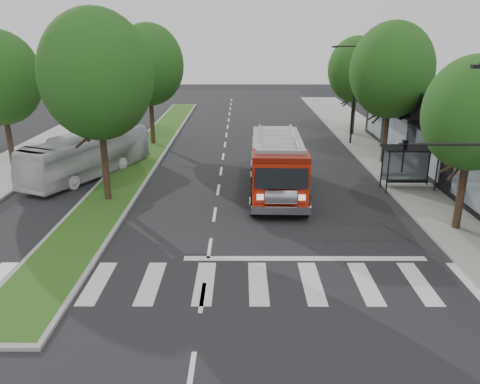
# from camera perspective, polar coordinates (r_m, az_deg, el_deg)

# --- Properties ---
(ground) EXTENTS (140.00, 140.00, 0.00)m
(ground) POSITION_cam_1_polar(r_m,az_deg,el_deg) (20.44, -3.72, -6.84)
(ground) COLOR black
(ground) RESTS_ON ground
(sidewalk_right) EXTENTS (5.00, 80.00, 0.15)m
(sidewalk_right) POSITION_cam_1_polar(r_m,az_deg,el_deg) (31.73, 20.69, 1.50)
(sidewalk_right) COLOR gray
(sidewalk_right) RESTS_ON ground
(median) EXTENTS (3.00, 50.00, 0.15)m
(median) POSITION_cam_1_polar(r_m,az_deg,el_deg) (38.15, -11.03, 5.13)
(median) COLOR gray
(median) RESTS_ON ground
(bus_shelter) EXTENTS (3.20, 1.60, 2.61)m
(bus_shelter) POSITION_cam_1_polar(r_m,az_deg,el_deg) (29.11, 19.94, 4.13)
(bus_shelter) COLOR black
(bus_shelter) RESTS_ON ground
(tree_right_near) EXTENTS (4.40, 4.40, 8.05)m
(tree_right_near) POSITION_cam_1_polar(r_m,az_deg,el_deg) (23.02, 26.59, 8.53)
(tree_right_near) COLOR black
(tree_right_near) RESTS_ON ground
(tree_right_mid) EXTENTS (5.60, 5.60, 9.72)m
(tree_right_mid) POSITION_cam_1_polar(r_m,az_deg,el_deg) (34.03, 18.02, 13.92)
(tree_right_mid) COLOR black
(tree_right_mid) RESTS_ON ground
(tree_right_far) EXTENTS (5.00, 5.00, 8.73)m
(tree_right_far) POSITION_cam_1_polar(r_m,az_deg,el_deg) (43.70, 14.00, 14.27)
(tree_right_far) COLOR black
(tree_right_far) RESTS_ON ground
(tree_median_near) EXTENTS (5.80, 5.80, 10.16)m
(tree_median_near) POSITION_cam_1_polar(r_m,az_deg,el_deg) (25.57, -17.07, 13.45)
(tree_median_near) COLOR black
(tree_median_near) RESTS_ON ground
(tree_median_far) EXTENTS (5.60, 5.60, 9.72)m
(tree_median_far) POSITION_cam_1_polar(r_m,az_deg,el_deg) (39.17, -11.07, 14.97)
(tree_median_far) COLOR black
(tree_median_far) RESTS_ON ground
(tree_left_mid) EXTENTS (5.20, 5.20, 9.16)m
(tree_left_mid) POSITION_cam_1_polar(r_m,az_deg,el_deg) (34.17, -27.25, 12.26)
(tree_left_mid) COLOR black
(tree_left_mid) RESTS_ON ground
(streetlight_right_far) EXTENTS (2.11, 0.20, 8.00)m
(streetlight_right_far) POSITION_cam_1_polar(r_m,az_deg,el_deg) (39.68, 13.53, 11.93)
(streetlight_right_far) COLOR black
(streetlight_right_far) RESTS_ON ground
(fire_engine) EXTENTS (3.26, 9.81, 3.37)m
(fire_engine) POSITION_cam_1_polar(r_m,az_deg,el_deg) (27.09, 4.56, 3.26)
(fire_engine) COLOR #671105
(fire_engine) RESTS_ON ground
(city_bus) EXTENTS (6.29, 10.27, 2.83)m
(city_bus) POSITION_cam_1_polar(r_m,az_deg,el_deg) (31.81, -17.98, 4.35)
(city_bus) COLOR silver
(city_bus) RESTS_ON ground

